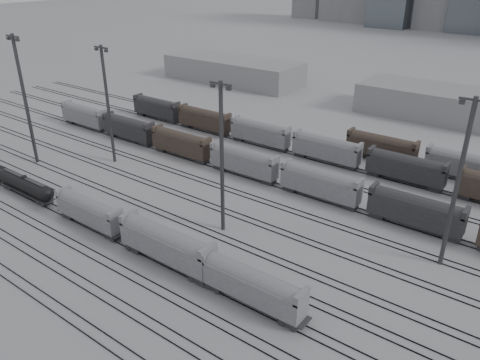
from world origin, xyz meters
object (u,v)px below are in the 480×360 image
Objects in this scene: hopper_car_b at (166,243)px; hopper_car_c at (252,284)px; light_mast_a at (25,98)px; tank_car_b at (26,185)px; hopper_car_a at (89,210)px; light_mast_c at (222,155)px.

hopper_car_b is 14.71m from hopper_car_c.
tank_car_b is at bearing -37.47° from light_mast_a.
light_mast_a is at bearing 162.36° from hopper_car_a.
light_mast_c reaches higher than hopper_car_b.
light_mast_a is at bearing 168.36° from hopper_car_b.
tank_car_b is 0.65× the size of light_mast_c.
hopper_car_b is 51.17m from light_mast_a.
hopper_car_c is at bearing -40.37° from light_mast_c.
light_mast_c is (-14.35, 12.20, 9.61)m from hopper_car_c.
hopper_car_b is at bearing -91.65° from light_mast_c.
hopper_car_b is 15.34m from light_mast_c.
tank_car_b is 18.60m from hopper_car_a.
hopper_car_b is at bearing -11.64° from light_mast_a.
hopper_car_a is 23.55m from light_mast_c.
hopper_car_a is 0.87× the size of hopper_car_b.
hopper_car_c is at bearing 0.00° from tank_car_b.
hopper_car_a reaches higher than tank_car_b.
hopper_car_c is (50.55, 0.00, 0.94)m from tank_car_b.
hopper_car_b is at bearing 0.00° from hopper_car_a.
hopper_car_a is at bearing -180.00° from hopper_car_c.
hopper_car_a is 0.57× the size of light_mast_c.
light_mast_a is at bearing -177.57° from light_mast_c.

